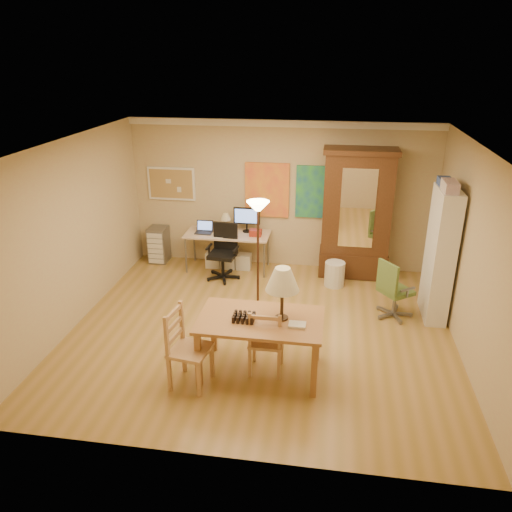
% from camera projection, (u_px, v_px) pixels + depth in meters
% --- Properties ---
extents(floor, '(5.50, 5.50, 0.00)m').
position_uv_depth(floor, '(261.00, 330.00, 7.32)').
color(floor, olive).
rests_on(floor, ground).
extents(crown_molding, '(5.50, 0.08, 0.12)m').
position_uv_depth(crown_molding, '(282.00, 123.00, 8.55)').
color(crown_molding, white).
rests_on(crown_molding, floor).
extents(corkboard, '(0.90, 0.04, 0.62)m').
position_uv_depth(corkboard, '(171.00, 184.00, 9.29)').
color(corkboard, '#A4814D').
rests_on(corkboard, floor).
extents(art_panel_left, '(0.80, 0.04, 1.00)m').
position_uv_depth(art_panel_left, '(267.00, 190.00, 9.05)').
color(art_panel_left, yellow).
rests_on(art_panel_left, floor).
extents(art_panel_right, '(0.75, 0.04, 0.95)m').
position_uv_depth(art_panel_right, '(317.00, 192.00, 8.92)').
color(art_panel_right, '#216687').
rests_on(art_panel_right, floor).
extents(dining_table, '(1.54, 0.93, 1.44)m').
position_uv_depth(dining_table, '(268.00, 308.00, 6.04)').
color(dining_table, '#955230').
rests_on(dining_table, floor).
extents(ladder_chair_back, '(0.42, 0.40, 0.91)m').
position_uv_depth(ladder_chair_back, '(266.00, 343.00, 6.22)').
color(ladder_chair_back, '#AB874E').
rests_on(ladder_chair_back, floor).
extents(ladder_chair_left, '(0.51, 0.53, 1.01)m').
position_uv_depth(ladder_chair_left, '(188.00, 350.00, 5.99)').
color(ladder_chair_left, '#AB874E').
rests_on(ladder_chair_left, floor).
extents(torchiere_lamp, '(0.33, 0.33, 1.83)m').
position_uv_depth(torchiere_lamp, '(258.00, 226.00, 7.17)').
color(torchiere_lamp, '#44281B').
rests_on(torchiere_lamp, floor).
extents(computer_desk, '(1.54, 0.67, 1.16)m').
position_uv_depth(computer_desk, '(230.00, 247.00, 9.25)').
color(computer_desk, '#CCB095').
rests_on(computer_desk, floor).
extents(office_chair_black, '(0.61, 0.61, 0.99)m').
position_uv_depth(office_chair_black, '(223.00, 264.00, 8.91)').
color(office_chair_black, black).
rests_on(office_chair_black, floor).
extents(office_chair_green, '(0.59, 0.59, 0.93)m').
position_uv_depth(office_chair_green, '(393.00, 302.00, 7.61)').
color(office_chair_green, slate).
rests_on(office_chair_green, floor).
extents(drawer_cart, '(0.34, 0.41, 0.68)m').
position_uv_depth(drawer_cart, '(159.00, 245.00, 9.59)').
color(drawer_cart, slate).
rests_on(drawer_cart, floor).
extents(armoire, '(1.25, 0.59, 2.30)m').
position_uv_depth(armoire, '(356.00, 222.00, 8.78)').
color(armoire, '#36220E').
rests_on(armoire, floor).
extents(bookshelf, '(0.30, 0.80, 2.00)m').
position_uv_depth(bookshelf, '(440.00, 255.00, 7.37)').
color(bookshelf, white).
rests_on(bookshelf, floor).
extents(wastebin, '(0.35, 0.35, 0.43)m').
position_uv_depth(wastebin, '(335.00, 274.00, 8.63)').
color(wastebin, silver).
rests_on(wastebin, floor).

